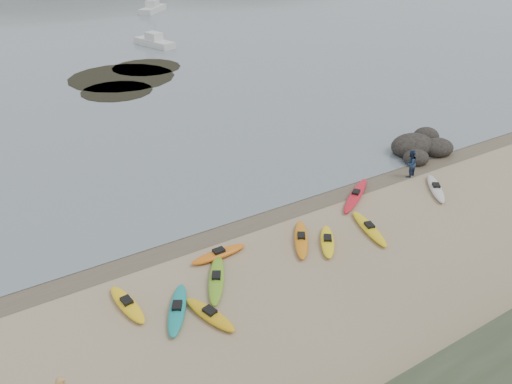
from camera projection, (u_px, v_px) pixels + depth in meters
ground at (256, 215)px, 28.28m from camera, size 600.00×600.00×0.00m
wet_sand at (259, 217)px, 28.06m from camera, size 60.00×60.00×0.00m
kayaks at (293, 245)px, 25.38m from camera, size 21.65×7.70×0.34m
person_east at (410, 164)px, 32.13m from camera, size 1.01×0.86×1.83m
rock_cluster at (420, 149)px, 35.85m from camera, size 5.14×3.76×1.66m
kelp_mats at (128, 77)px, 52.85m from camera, size 13.05×14.21×0.04m
moored_boats at (8, 19)px, 80.91m from camera, size 100.18×77.25×1.22m
far_hills at (84, 7)px, 198.75m from camera, size 550.00×135.00×80.00m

